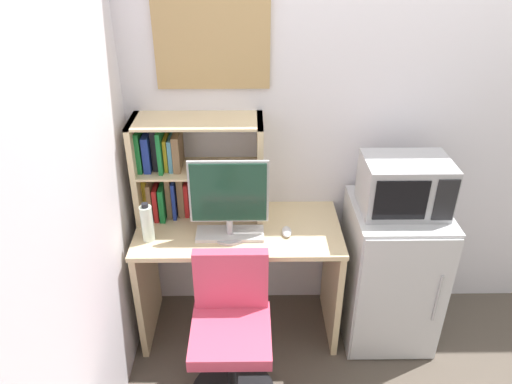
# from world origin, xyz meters

# --- Properties ---
(wall_back) EXTENTS (6.40, 0.04, 2.60)m
(wall_back) POSITION_xyz_m (0.40, 0.02, 1.30)
(wall_back) COLOR silver
(wall_back) RESTS_ON ground_plane
(desk) EXTENTS (1.17, 0.57, 0.77)m
(desk) POSITION_xyz_m (-0.96, -0.29, 0.53)
(desk) COLOR beige
(desk) RESTS_ON ground_plane
(hutch_bookshelf) EXTENTS (0.73, 0.28, 0.60)m
(hutch_bookshelf) POSITION_xyz_m (-1.30, -0.13, 1.07)
(hutch_bookshelf) COLOR beige
(hutch_bookshelf) RESTS_ON desk
(monitor) EXTENTS (0.43, 0.19, 0.47)m
(monitor) POSITION_xyz_m (-1.01, -0.37, 1.02)
(monitor) COLOR #B7B7BC
(monitor) RESTS_ON desk
(keyboard) EXTENTS (0.38, 0.15, 0.02)m
(keyboard) POSITION_xyz_m (-1.01, -0.36, 0.78)
(keyboard) COLOR silver
(keyboard) RESTS_ON desk
(computer_mouse) EXTENTS (0.05, 0.10, 0.03)m
(computer_mouse) POSITION_xyz_m (-0.69, -0.35, 0.78)
(computer_mouse) COLOR silver
(computer_mouse) RESTS_ON desk
(water_bottle) EXTENTS (0.07, 0.07, 0.23)m
(water_bottle) POSITION_xyz_m (-1.46, -0.40, 0.88)
(water_bottle) COLOR silver
(water_bottle) RESTS_ON desk
(mini_fridge) EXTENTS (0.53, 0.57, 0.90)m
(mini_fridge) POSITION_xyz_m (-0.05, -0.31, 0.45)
(mini_fridge) COLOR silver
(mini_fridge) RESTS_ON ground_plane
(microwave) EXTENTS (0.46, 0.33, 0.30)m
(microwave) POSITION_xyz_m (-0.05, -0.31, 1.05)
(microwave) COLOR #ADADB2
(microwave) RESTS_ON mini_fridge
(desk_chair) EXTENTS (0.47, 0.47, 0.87)m
(desk_chair) POSITION_xyz_m (-1.00, -0.78, 0.39)
(desk_chair) COLOR black
(desk_chair) RESTS_ON ground_plane
(wall_corkboard) EXTENTS (0.61, 0.02, 0.52)m
(wall_corkboard) POSITION_xyz_m (-1.09, -0.01, 1.76)
(wall_corkboard) COLOR tan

